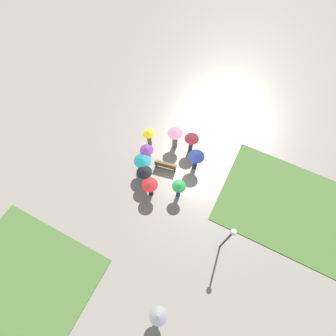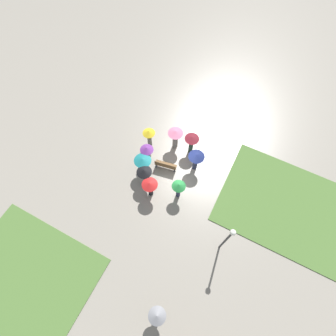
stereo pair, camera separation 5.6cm
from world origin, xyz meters
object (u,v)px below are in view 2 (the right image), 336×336
at_px(lamp_post, 228,238).
at_px(crowd_person_pink, 175,136).
at_px(crowd_person_maroon, 192,141).
at_px(crowd_person_green, 179,187).
at_px(crowd_person_red, 150,186).
at_px(crowd_person_purple, 147,151).
at_px(crowd_person_navy, 196,158).
at_px(park_bench, 166,165).
at_px(crowd_person_black, 144,173).
at_px(lone_walker_mid_plaza, 157,316).
at_px(crowd_person_yellow, 149,135).
at_px(crowd_person_teal, 143,162).

xyz_separation_m(lamp_post, crowd_person_pink, (5.87, -5.45, -1.30)).
bearing_deg(crowd_person_maroon, crowd_person_green, 46.77).
bearing_deg(crowd_person_red, crowd_person_purple, 108.51).
height_order(lamp_post, crowd_person_red, lamp_post).
bearing_deg(crowd_person_navy, crowd_person_purple, 5.38).
distance_m(park_bench, crowd_person_navy, 2.31).
bearing_deg(crowd_person_pink, park_bench, -138.29).
relative_size(crowd_person_navy, crowd_person_black, 1.00).
height_order(crowd_person_red, crowd_person_green, crowd_person_green).
relative_size(lamp_post, crowd_person_pink, 2.12).
distance_m(lamp_post, crowd_person_green, 4.53).
relative_size(crowd_person_green, lone_walker_mid_plaza, 0.97).
relative_size(crowd_person_yellow, crowd_person_pink, 0.95).
bearing_deg(lone_walker_mid_plaza, crowd_person_yellow, -25.91).
bearing_deg(crowd_person_maroon, park_bench, 10.90).
xyz_separation_m(crowd_person_teal, crowd_person_red, (-1.26, 1.30, -0.05)).
height_order(crowd_person_maroon, crowd_person_green, crowd_person_maroon).
xyz_separation_m(crowd_person_maroon, lone_walker_mid_plaza, (-2.96, 10.64, -0.02)).
height_order(crowd_person_teal, crowd_person_maroon, crowd_person_maroon).
distance_m(park_bench, crowd_person_black, 2.01).
distance_m(crowd_person_yellow, crowd_person_purple, 1.46).
height_order(park_bench, crowd_person_teal, crowd_person_teal).
xyz_separation_m(park_bench, crowd_person_teal, (1.25, 0.92, 0.95)).
relative_size(lamp_post, crowd_person_navy, 2.16).
height_order(crowd_person_yellow, crowd_person_red, crowd_person_yellow).
xyz_separation_m(park_bench, crowd_person_purple, (1.41, 0.08, 0.99)).
xyz_separation_m(lamp_post, crowd_person_red, (5.60, -1.18, -1.29)).
distance_m(crowd_person_purple, crowd_person_black, 1.67).
distance_m(crowd_person_green, crowd_person_purple, 3.42).
relative_size(crowd_person_maroon, crowd_person_purple, 0.95).
distance_m(crowd_person_pink, crowd_person_purple, 2.41).
bearing_deg(crowd_person_pink, crowd_person_red, -141.95).
relative_size(crowd_person_maroon, crowd_person_green, 1.02).
bearing_deg(crowd_person_pink, crowd_person_black, -153.02).
bearing_deg(crowd_person_teal, crowd_person_pink, -150.13).
distance_m(lamp_post, crowd_person_purple, 7.85).
distance_m(crowd_person_teal, crowd_person_pink, 3.12).
bearing_deg(crowd_person_navy, lamp_post, 117.02).
bearing_deg(crowd_person_green, crowd_person_yellow, 0.80).
height_order(crowd_person_green, crowd_person_black, crowd_person_black).
xyz_separation_m(crowd_person_purple, lone_walker_mid_plaza, (-5.34, 8.40, -0.14)).
bearing_deg(park_bench, crowd_person_navy, -160.75).
relative_size(park_bench, crowd_person_navy, 0.85).
height_order(crowd_person_teal, crowd_person_navy, crowd_person_navy).
bearing_deg(crowd_person_red, crowd_person_green, 9.12).
relative_size(lamp_post, crowd_person_teal, 2.20).
height_order(crowd_person_maroon, crowd_person_navy, crowd_person_navy).
relative_size(park_bench, crowd_person_teal, 0.87).
height_order(crowd_person_purple, lone_walker_mid_plaza, crowd_person_purple).
height_order(crowd_person_black, lone_walker_mid_plaza, crowd_person_black).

